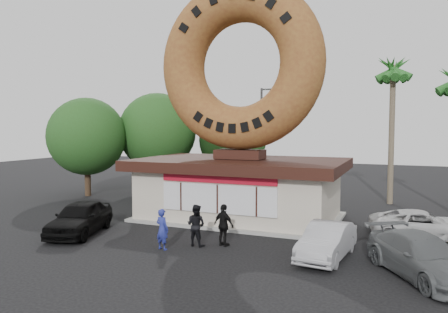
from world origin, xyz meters
The scene contains 15 objects.
ground centered at (0.00, 0.00, 0.00)m, with size 90.00×90.00×0.00m, color black.
donut_shop centered at (0.00, 5.98, 1.77)m, with size 11.20×7.20×3.80m.
giant_donut centered at (0.00, 6.00, 8.40)m, with size 9.19×9.19×2.34m, color olive.
tree_west centered at (-9.50, 13.00, 4.64)m, with size 6.00×6.00×7.65m.
tree_mid centered at (-4.00, 15.00, 4.02)m, with size 5.20×5.20×6.63m.
tree_far centered at (-13.00, 9.00, 4.33)m, with size 5.60×5.60×7.14m.
palm_near centered at (7.50, 14.00, 8.41)m, with size 2.60×2.60×9.75m.
street_lamp centered at (-1.86, 16.00, 4.48)m, with size 2.11×0.20×8.00m.
person_left centered at (-0.79, -0.99, 0.85)m, with size 0.62×0.41×1.70m, color navy.
person_center centered at (0.25, 0.06, 0.89)m, with size 0.86×0.67×1.77m, color black.
person_right centered at (1.36, 0.47, 0.90)m, with size 1.05×0.44×1.80m, color black.
car_black centered at (-5.70, -0.24, 0.78)m, with size 1.85×4.59×1.56m, color black.
car_silver centered at (5.68, 0.43, 0.67)m, with size 1.42×4.08×1.34m, color #ACACB2.
car_grey centered at (8.99, -0.48, 0.71)m, with size 1.99×4.90×1.42m, color slate.
car_white centered at (9.17, 5.10, 0.63)m, with size 2.10×4.55×1.27m, color silver.
Camera 1 is at (8.40, -16.33, 5.09)m, focal length 35.00 mm.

